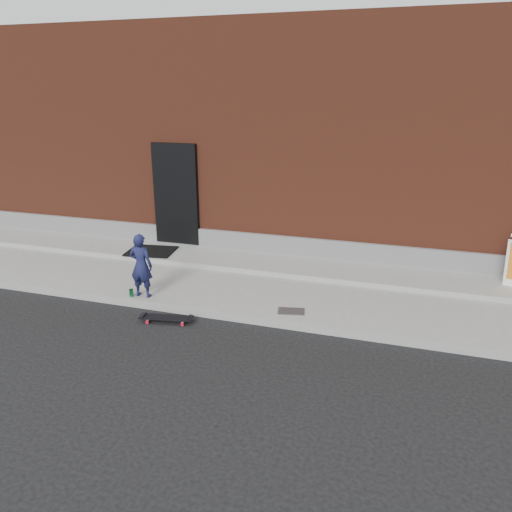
% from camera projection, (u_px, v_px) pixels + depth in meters
% --- Properties ---
extents(ground, '(80.00, 80.00, 0.00)m').
position_uv_depth(ground, '(243.00, 323.00, 8.15)').
color(ground, black).
rests_on(ground, ground).
extents(sidewalk, '(20.00, 3.00, 0.15)m').
position_uv_depth(sidewalk, '(269.00, 286.00, 9.48)').
color(sidewalk, gray).
rests_on(sidewalk, ground).
extents(apron, '(20.00, 1.20, 0.10)m').
position_uv_depth(apron, '(281.00, 265.00, 10.25)').
color(apron, gray).
rests_on(apron, sidewalk).
extents(building, '(20.00, 8.10, 5.00)m').
position_uv_depth(building, '(326.00, 132.00, 13.67)').
color(building, maroon).
rests_on(building, ground).
extents(child, '(0.43, 0.29, 1.14)m').
position_uv_depth(child, '(141.00, 266.00, 8.66)').
color(child, '#171A40').
rests_on(child, sidewalk).
extents(skateboard, '(0.87, 0.37, 0.10)m').
position_uv_depth(skateboard, '(166.00, 318.00, 8.16)').
color(skateboard, red).
rests_on(skateboard, ground).
extents(soda_can, '(0.08, 0.08, 0.14)m').
position_uv_depth(soda_can, '(131.00, 293.00, 8.80)').
color(soda_can, '#197F3E').
rests_on(soda_can, sidewalk).
extents(doormat, '(1.10, 0.94, 0.03)m').
position_uv_depth(doormat, '(151.00, 251.00, 10.91)').
color(doormat, black).
rests_on(doormat, apron).
extents(utility_plate, '(0.48, 0.36, 0.01)m').
position_uv_depth(utility_plate, '(291.00, 311.00, 8.22)').
color(utility_plate, '#545559').
rests_on(utility_plate, sidewalk).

